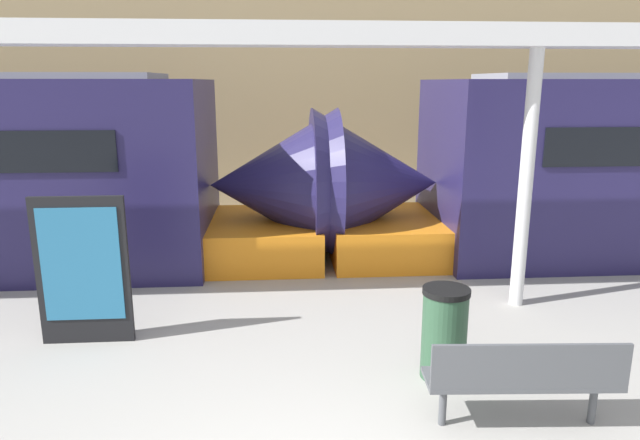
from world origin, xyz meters
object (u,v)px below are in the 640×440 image
(bench_near, at_px, (524,376))
(trash_bin, at_px, (444,333))
(poster_board, at_px, (83,270))
(support_column_near, at_px, (526,182))

(bench_near, bearing_deg, trash_bin, 116.96)
(bench_near, relative_size, poster_board, 0.97)
(trash_bin, distance_m, support_column_near, 2.81)
(trash_bin, bearing_deg, poster_board, 164.35)
(poster_board, distance_m, support_column_near, 5.75)
(bench_near, xyz_separation_m, poster_board, (-4.45, 2.12, 0.38))
(bench_near, bearing_deg, poster_board, 157.91)
(trash_bin, distance_m, poster_board, 4.19)
(poster_board, xyz_separation_m, support_column_near, (5.64, 0.80, 0.84))
(trash_bin, bearing_deg, bench_near, -66.38)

